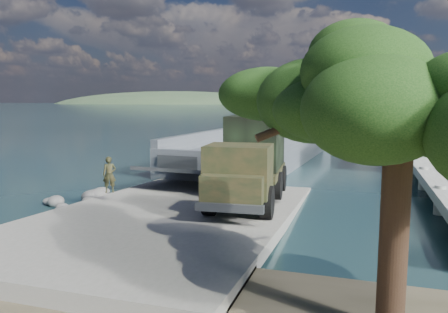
# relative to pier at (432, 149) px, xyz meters

# --- Properties ---
(ground) EXTENTS (1400.00, 1400.00, 0.00)m
(ground) POSITION_rel_pier_xyz_m (-13.00, -18.77, -1.60)
(ground) COLOR #1A3D3E
(ground) RESTS_ON ground
(boat_ramp) EXTENTS (10.00, 18.00, 0.50)m
(boat_ramp) POSITION_rel_pier_xyz_m (-13.00, -19.77, -1.35)
(boat_ramp) COLOR gray
(boat_ramp) RESTS_ON ground
(shoreline_rocks) EXTENTS (3.20, 5.60, 0.90)m
(shoreline_rocks) POSITION_rel_pier_xyz_m (-19.20, -18.27, -1.60)
(shoreline_rocks) COLOR #585855
(shoreline_rocks) RESTS_ON ground
(distant_headlands) EXTENTS (1000.00, 240.00, 48.00)m
(distant_headlands) POSITION_rel_pier_xyz_m (37.00, 541.23, -1.60)
(distant_headlands) COLOR #3B5837
(distant_headlands) RESTS_ON ground
(pier) EXTENTS (6.40, 44.00, 6.10)m
(pier) POSITION_rel_pier_xyz_m (0.00, 0.00, 0.00)
(pier) COLOR gray
(pier) RESTS_ON ground
(landing_craft) EXTENTS (10.03, 32.68, 9.58)m
(landing_craft) POSITION_rel_pier_xyz_m (-13.73, 2.63, -0.81)
(landing_craft) COLOR #4F555D
(landing_craft) RESTS_ON ground
(military_truck) EXTENTS (3.46, 8.96, 4.07)m
(military_truck) POSITION_rel_pier_xyz_m (-10.23, -16.70, 0.92)
(military_truck) COLOR black
(military_truck) RESTS_ON boat_ramp
(soldier) EXTENTS (0.76, 0.69, 1.75)m
(soldier) POSITION_rel_pier_xyz_m (-16.74, -18.76, -0.23)
(soldier) COLOR black
(soldier) RESTS_ON boat_ramp
(overhang_tree) EXTENTS (7.47, 6.88, 6.78)m
(overhang_tree) POSITION_rel_pier_xyz_m (-4.95, -27.02, 3.83)
(overhang_tree) COLOR #311B13
(overhang_tree) RESTS_ON ground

